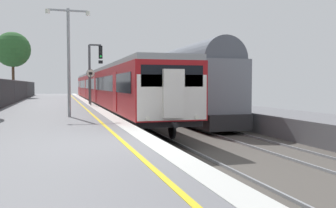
{
  "coord_description": "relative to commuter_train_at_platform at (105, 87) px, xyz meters",
  "views": [
    {
      "loc": [
        -1.94,
        -9.39,
        1.49
      ],
      "look_at": [
        1.86,
        3.52,
        0.79
      ],
      "focal_mm": 39.7,
      "sensor_mm": 36.0,
      "label": 1
    }
  ],
  "objects": [
    {
      "name": "freight_train_adjacent_track",
      "position": [
        4.0,
        1.93,
        0.42
      ],
      "size": [
        2.6,
        38.6,
        4.91
      ],
      "color": "#232326",
      "rests_on": "ground"
    },
    {
      "name": "platform_lamp_mid",
      "position": [
        -3.58,
        -15.86,
        1.73
      ],
      "size": [
        2.0,
        0.2,
        5.01
      ],
      "color": "#93999E",
      "rests_on": "ground"
    },
    {
      "name": "signal_gantry",
      "position": [
        -1.46,
        -4.53,
        1.63
      ],
      "size": [
        1.1,
        0.24,
        4.62
      ],
      "color": "#47474C",
      "rests_on": "ground"
    },
    {
      "name": "commuter_train_at_platform",
      "position": [
        0.0,
        0.0,
        0.0
      ],
      "size": [
        2.83,
        41.76,
        3.81
      ],
      "color": "maroon",
      "rests_on": "ground"
    },
    {
      "name": "speed_limit_sign",
      "position": [
        -1.85,
        -6.66,
        0.4
      ],
      "size": [
        0.59,
        0.08,
        2.6
      ],
      "color": "#59595B",
      "rests_on": "ground"
    },
    {
      "name": "background_tree_centre",
      "position": [
        -9.06,
        13.27,
        4.24
      ],
      "size": [
        4.08,
        4.08,
        7.66
      ],
      "color": "#473323",
      "rests_on": "ground"
    },
    {
      "name": "ground",
      "position": [
        0.54,
        -24.34,
        -1.88
      ],
      "size": [
        17.4,
        110.0,
        1.21
      ],
      "color": "slate"
    }
  ]
}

